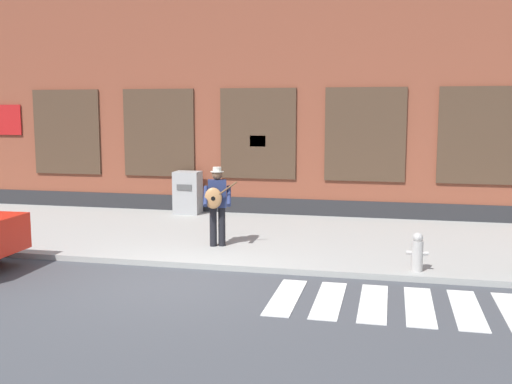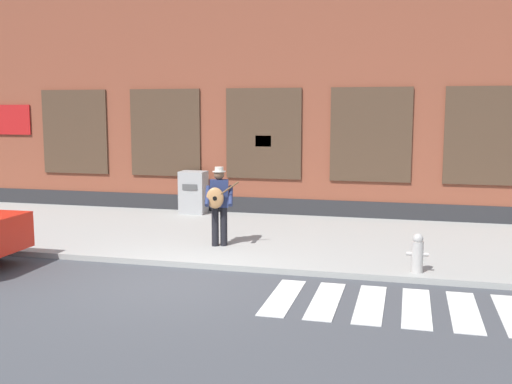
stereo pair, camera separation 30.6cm
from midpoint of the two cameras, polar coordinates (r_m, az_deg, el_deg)
ground_plane at (r=10.48m, az=-8.67°, el=-8.62°), size 160.00×160.00×0.00m
sidewalk at (r=13.96m, az=-2.96°, el=-4.18°), size 28.00×5.64×0.11m
building_backdrop at (r=18.37m, az=1.10°, el=11.10°), size 28.00×4.06×8.04m
crosswalk at (r=9.51m, az=16.48°, el=-10.52°), size 5.20×1.90×0.01m
busker at (r=12.50m, az=-4.46°, el=-0.93°), size 0.77×0.64×1.67m
utility_box at (r=16.65m, az=-7.05°, el=-0.05°), size 0.71×0.56×1.17m
fire_hydrant at (r=10.97m, az=14.34°, el=-5.58°), size 0.38×0.20×0.70m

